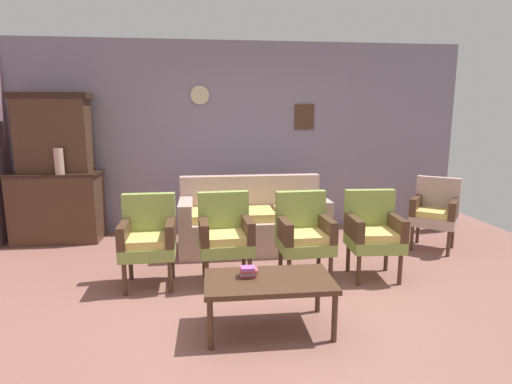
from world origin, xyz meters
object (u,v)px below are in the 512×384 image
Objects in this scene: armchair_by_doorway at (225,233)px; armchair_row_middle at (304,232)px; coffee_table at (269,284)px; book_stack_on_table at (248,272)px; floor_vase_by_wall at (440,209)px; vase_on_cabinet at (59,161)px; armchair_near_cabinet at (149,236)px; wingback_chair_by_fireplace at (435,210)px; side_cabinet at (58,207)px; armchair_near_couch_end at (373,230)px; floral_couch at (253,223)px.

armchair_by_doorway is 1.00× the size of armchair_row_middle.
book_stack_on_table is (-0.16, 0.06, 0.09)m from coffee_table.
vase_on_cabinet is at bearing -179.10° from floor_vase_by_wall.
wingback_chair_by_fireplace is at bearing 12.54° from armchair_near_cabinet.
side_cabinet reaches higher than armchair_row_middle.
coffee_table is at bearing -143.19° from wingback_chair_by_fireplace.
armchair_row_middle is 2.87m from floor_vase_by_wall.
floor_vase_by_wall is at bearing 39.21° from book_stack_on_table.
armchair_by_doorway and wingback_chair_by_fireplace have the same top height.
armchair_near_couch_end reaches higher than coffee_table.
wingback_chair_by_fireplace is 2.95m from coffee_table.
armchair_by_doorway is 1.00× the size of wingback_chair_by_fireplace.
armchair_row_middle is at bearing -68.75° from floral_couch.
side_cabinet is at bearing 131.00° from armchair_near_cabinet.
armchair_row_middle is at bearing 54.24° from book_stack_on_table.
armchair_row_middle is at bearing 62.77° from coffee_table.
armchair_by_doorway reaches higher than coffee_table.
armchair_near_couch_end is 1.66m from book_stack_on_table.
armchair_row_middle is at bearing -1.42° from armchair_near_cabinet.
vase_on_cabinet is 2.57m from armchair_by_doorway.
wingback_chair_by_fireplace is (4.71, -0.69, -0.60)m from vase_on_cabinet.
armchair_by_doorway is 1.41× the size of floor_vase_by_wall.
wingback_chair_by_fireplace is at bearing -10.26° from side_cabinet.
side_cabinet is 8.20× the size of book_stack_on_table.
armchair_by_doorway is (2.18, -1.62, 0.03)m from side_cabinet.
book_stack_on_table is at bearing -145.83° from wingback_chair_by_fireplace.
vase_on_cabinet is 2.36× the size of book_stack_on_table.
book_stack_on_table is 0.22× the size of floor_vase_by_wall.
armchair_near_couch_end is at bearing -0.14° from armchair_row_middle.
armchair_near_couch_end is at bearing -1.01° from armchair_near_cabinet.
armchair_near_cabinet and armchair_near_couch_end have the same top height.
armchair_by_doorway is at bearing 177.77° from armchair_near_couch_end.
armchair_near_cabinet is 3.50m from wingback_chair_by_fireplace.
armchair_row_middle is at bearing -4.15° from armchair_by_doorway.
armchair_row_middle is 1.41× the size of floor_vase_by_wall.
side_cabinet reaches higher than book_stack_on_table.
armchair_near_couch_end is at bearing -24.33° from side_cabinet.
vase_on_cabinet reaches higher than floral_couch.
armchair_by_doorway reaches higher than book_stack_on_table.
armchair_row_middle is (1.55, -0.04, 0.00)m from armchair_near_cabinet.
wingback_chair_by_fireplace is at bearing -124.20° from floor_vase_by_wall.
armchair_by_doorway is at bearing 175.85° from armchair_row_middle.
floor_vase_by_wall is at bearing 25.44° from armchair_by_doorway.
side_cabinet is 0.63× the size of floral_couch.
floral_couch is 1.15m from armchair_row_middle.
floral_couch is 2.04× the size of armchair_near_cabinet.
book_stack_on_table is (2.19, -2.40, -0.63)m from vase_on_cabinet.
book_stack_on_table is (-0.66, -0.91, -0.03)m from armchair_row_middle.
floral_couch is 2.04× the size of wingback_chair_by_fireplace.
book_stack_on_table is at bearing -47.67° from vase_on_cabinet.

